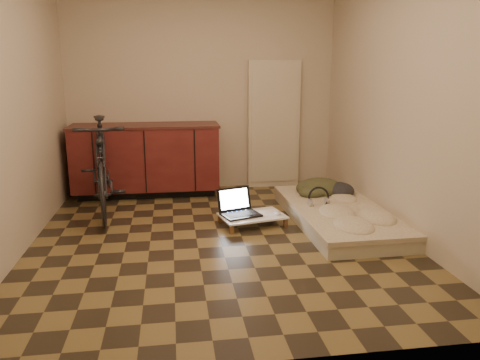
{
  "coord_description": "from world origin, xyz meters",
  "views": [
    {
      "loc": [
        -0.42,
        -4.25,
        1.6
      ],
      "look_at": [
        0.21,
        0.06,
        0.55
      ],
      "focal_mm": 35.0,
      "sensor_mm": 36.0,
      "label": 1
    }
  ],
  "objects": [
    {
      "name": "room_shell",
      "position": [
        0.0,
        0.0,
        1.3
      ],
      "size": [
        3.5,
        4.0,
        2.6
      ],
      "color": "brown",
      "rests_on": "ground"
    },
    {
      "name": "cabinets",
      "position": [
        -0.75,
        1.7,
        0.47
      ],
      "size": [
        1.84,
        0.62,
        0.91
      ],
      "color": "black",
      "rests_on": "ground"
    },
    {
      "name": "appliance_panel",
      "position": [
        0.95,
        1.94,
        0.85
      ],
      "size": [
        0.7,
        0.1,
        1.7
      ],
      "primitive_type": "cube",
      "color": "beige",
      "rests_on": "ground"
    },
    {
      "name": "bicycle",
      "position": [
        -1.2,
        1.0,
        0.59
      ],
      "size": [
        0.77,
        1.88,
        1.18
      ],
      "primitive_type": "imported",
      "rotation": [
        0.0,
        0.0,
        0.13
      ],
      "color": "black",
      "rests_on": "ground"
    },
    {
      "name": "futon",
      "position": [
        1.3,
        0.27,
        0.08
      ],
      "size": [
        0.96,
        1.97,
        0.17
      ],
      "rotation": [
        0.0,
        0.0,
        0.01
      ],
      "color": "beige",
      "rests_on": "ground"
    },
    {
      "name": "clothing_pile",
      "position": [
        1.34,
        0.88,
        0.29
      ],
      "size": [
        0.6,
        0.5,
        0.24
      ],
      "primitive_type": null,
      "rotation": [
        0.0,
        0.0,
        0.01
      ],
      "color": "#383B22",
      "rests_on": "futon"
    },
    {
      "name": "headphones",
      "position": [
        1.11,
        0.39,
        0.26
      ],
      "size": [
        0.28,
        0.26,
        0.18
      ],
      "primitive_type": null,
      "rotation": [
        0.0,
        0.0,
        0.07
      ],
      "color": "black",
      "rests_on": "futon"
    },
    {
      "name": "lap_desk",
      "position": [
        0.38,
        0.32,
        0.09
      ],
      "size": [
        0.73,
        0.55,
        0.11
      ],
      "rotation": [
        0.0,
        0.0,
        0.22
      ],
      "color": "brown",
      "rests_on": "ground"
    },
    {
      "name": "laptop",
      "position": [
        0.24,
        0.36,
        0.16
      ],
      "size": [
        0.46,
        0.44,
        0.26
      ],
      "rotation": [
        0.0,
        0.0,
        0.32
      ],
      "color": "black",
      "rests_on": "lap_desk"
    },
    {
      "name": "mouse",
      "position": [
        0.64,
        0.29,
        0.13
      ],
      "size": [
        0.07,
        0.11,
        0.04
      ],
      "primitive_type": "ellipsoid",
      "rotation": [
        0.0,
        0.0,
        -0.02
      ],
      "color": "white",
      "rests_on": "lap_desk"
    }
  ]
}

